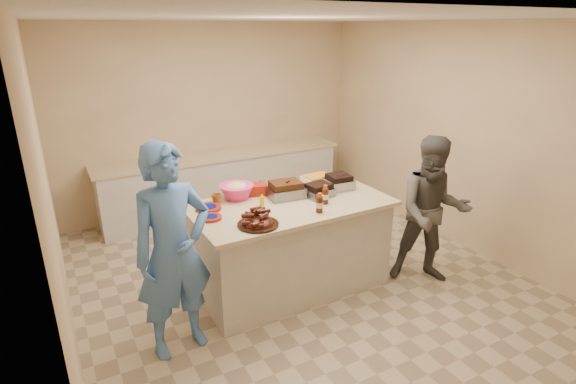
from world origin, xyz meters
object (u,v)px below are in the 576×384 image
roasting_pan (339,188)px  plastic_cup (217,203)px  island (290,285)px  guest_blue (183,345)px  guest_gray (424,278)px  mustard_bottle (262,205)px  rib_platter (258,225)px  coleslaw_bowl (237,198)px  bbq_bottle_b (325,204)px  bbq_bottle_a (319,212)px

roasting_pan → plastic_cup: (-1.33, 0.23, 0.00)m
island → guest_blue: island is taller
guest_gray → mustard_bottle: bearing=-168.9°
rib_platter → plastic_cup: rib_platter is taller
coleslaw_bowl → bbq_bottle_b: (0.71, -0.56, 0.00)m
island → bbq_bottle_b: bearing=-33.4°
bbq_bottle_a → roasting_pan: bearing=40.4°
roasting_pan → plastic_cup: 1.35m
roasting_pan → bbq_bottle_a: bearing=-134.7°
bbq_bottle_a → guest_blue: bbq_bottle_a is taller
plastic_cup → guest_blue: (-0.65, -0.75, -0.95)m
rib_platter → roasting_pan: 1.28m
roasting_pan → plastic_cup: roasting_pan is taller
mustard_bottle → plastic_cup: mustard_bottle is taller
coleslaw_bowl → mustard_bottle: (0.14, -0.30, -0.00)m
bbq_bottle_b → plastic_cup: size_ratio=1.90×
coleslaw_bowl → guest_blue: (-0.88, -0.78, -0.95)m
rib_platter → coleslaw_bowl: coleslaw_bowl is taller
bbq_bottle_a → bbq_bottle_b: bearing=43.6°
roasting_pan → guest_gray: (0.70, -0.72, -0.95)m
plastic_cup → coleslaw_bowl: bearing=7.5°
plastic_cup → bbq_bottle_b: bearing=-29.3°
bbq_bottle_b → mustard_bottle: bearing=155.2°
island → mustard_bottle: (-0.28, 0.08, 0.95)m
guest_blue → guest_gray: guest_gray is taller
bbq_bottle_b → guest_blue: size_ratio=0.11×
rib_platter → bbq_bottle_b: bearing=10.5°
roasting_pan → mustard_bottle: 0.95m
coleslaw_bowl → mustard_bottle: size_ratio=2.90×
bbq_bottle_b → guest_gray: (1.08, -0.41, -0.95)m
rib_platter → island: bearing=33.1°
roasting_pan → mustard_bottle: size_ratio=2.20×
mustard_bottle → guest_blue: bearing=-155.0°
mustard_bottle → roasting_pan: bearing=2.5°
island → bbq_bottle_b: 1.02m
mustard_bottle → guest_blue: 1.48m
plastic_cup → guest_gray: size_ratio=0.06×
bbq_bottle_b → guest_gray: bearing=-20.9°
coleslaw_bowl → guest_blue: 1.52m
bbq_bottle_b → mustard_bottle: bbq_bottle_b is taller
bbq_bottle_a → guest_gray: (1.25, -0.25, -0.95)m
roasting_pan → coleslaw_bowl: bearing=171.6°
coleslaw_bowl → bbq_bottle_a: size_ratio=1.82×
coleslaw_bowl → guest_blue: bearing=-138.6°
coleslaw_bowl → guest_blue: size_ratio=0.20×
guest_gray → bbq_bottle_a: bearing=-157.9°
coleslaw_bowl → bbq_bottle_b: bearing=-38.3°
island → bbq_bottle_a: 1.02m
island → guest_gray: bearing=-24.4°
coleslaw_bowl → guest_gray: 2.25m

